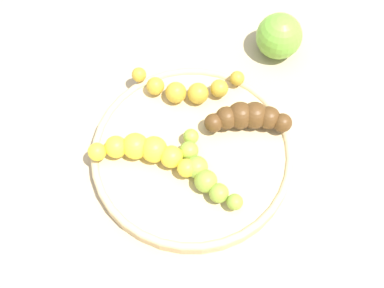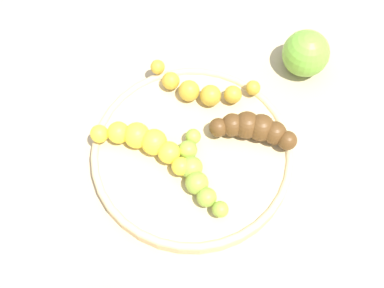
{
  "view_description": "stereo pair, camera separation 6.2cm",
  "coord_description": "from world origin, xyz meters",
  "px_view_note": "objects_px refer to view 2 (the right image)",
  "views": [
    {
      "loc": [
        -0.25,
        -0.14,
        0.58
      ],
      "look_at": [
        0.0,
        0.0,
        0.04
      ],
      "focal_mm": 44.9,
      "sensor_mm": 36.0,
      "label": 1
    },
    {
      "loc": [
        -0.22,
        -0.19,
        0.58
      ],
      "look_at": [
        0.0,
        0.0,
        0.04
      ],
      "focal_mm": 44.9,
      "sensor_mm": 36.0,
      "label": 2
    }
  ],
  "objects_px": {
    "fruit_bowl": "(192,153)",
    "banana_yellow": "(144,142)",
    "banana_overripe": "(254,128)",
    "banana_spotted": "(201,89)",
    "banana_green": "(197,174)",
    "apple_green": "(306,53)"
  },
  "relations": [
    {
      "from": "banana_green",
      "to": "apple_green",
      "type": "relative_size",
      "value": 1.63
    },
    {
      "from": "banana_green",
      "to": "banana_yellow",
      "type": "bearing_deg",
      "value": -50.86
    },
    {
      "from": "banana_spotted",
      "to": "apple_green",
      "type": "distance_m",
      "value": 0.16
    },
    {
      "from": "banana_green",
      "to": "banana_overripe",
      "type": "relative_size",
      "value": 1.05
    },
    {
      "from": "banana_green",
      "to": "banana_overripe",
      "type": "bearing_deg",
      "value": -157.41
    },
    {
      "from": "fruit_bowl",
      "to": "banana_yellow",
      "type": "bearing_deg",
      "value": 127.16
    },
    {
      "from": "banana_yellow",
      "to": "apple_green",
      "type": "height_order",
      "value": "apple_green"
    },
    {
      "from": "banana_overripe",
      "to": "banana_green",
      "type": "bearing_deg",
      "value": 143.05
    },
    {
      "from": "banana_overripe",
      "to": "apple_green",
      "type": "xyz_separation_m",
      "value": [
        0.15,
        0.02,
        -0.0
      ]
    },
    {
      "from": "banana_yellow",
      "to": "banana_overripe",
      "type": "height_order",
      "value": "banana_overripe"
    },
    {
      "from": "banana_spotted",
      "to": "banana_overripe",
      "type": "distance_m",
      "value": 0.09
    },
    {
      "from": "banana_spotted",
      "to": "banana_green",
      "type": "height_order",
      "value": "same"
    },
    {
      "from": "banana_spotted",
      "to": "banana_yellow",
      "type": "height_order",
      "value": "banana_yellow"
    },
    {
      "from": "fruit_bowl",
      "to": "banana_green",
      "type": "distance_m",
      "value": 0.05
    },
    {
      "from": "banana_yellow",
      "to": "banana_overripe",
      "type": "relative_size",
      "value": 1.29
    },
    {
      "from": "fruit_bowl",
      "to": "apple_green",
      "type": "height_order",
      "value": "apple_green"
    },
    {
      "from": "banana_overripe",
      "to": "fruit_bowl",
      "type": "bearing_deg",
      "value": 118.37
    },
    {
      "from": "banana_spotted",
      "to": "banana_yellow",
      "type": "relative_size",
      "value": 1.06
    },
    {
      "from": "fruit_bowl",
      "to": "banana_yellow",
      "type": "relative_size",
      "value": 1.97
    },
    {
      "from": "banana_green",
      "to": "banana_overripe",
      "type": "height_order",
      "value": "banana_overripe"
    },
    {
      "from": "banana_green",
      "to": "banana_overripe",
      "type": "distance_m",
      "value": 0.1
    },
    {
      "from": "banana_spotted",
      "to": "apple_green",
      "type": "height_order",
      "value": "apple_green"
    }
  ]
}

